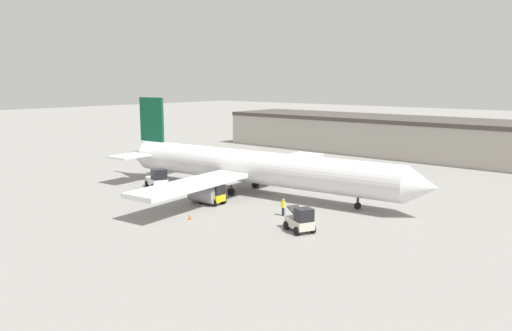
{
  "coord_description": "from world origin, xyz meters",
  "views": [
    {
      "loc": [
        37.63,
        -43.9,
        13.23
      ],
      "look_at": [
        0.0,
        0.0,
        3.39
      ],
      "focal_mm": 35.0,
      "sensor_mm": 36.0,
      "label": 1
    }
  ],
  "objects_px": {
    "pushback_tug": "(157,179)",
    "safety_cone_near": "(190,217)",
    "belt_loader_truck": "(301,220)",
    "airplane": "(249,167)",
    "baggage_tug": "(214,195)",
    "ground_crew_worker": "(283,207)"
  },
  "relations": [
    {
      "from": "pushback_tug",
      "to": "baggage_tug",
      "type": "bearing_deg",
      "value": 14.5
    },
    {
      "from": "baggage_tug",
      "to": "ground_crew_worker",
      "type": "bearing_deg",
      "value": 7.1
    },
    {
      "from": "belt_loader_truck",
      "to": "pushback_tug",
      "type": "height_order",
      "value": "pushback_tug"
    },
    {
      "from": "airplane",
      "to": "belt_loader_truck",
      "type": "xyz_separation_m",
      "value": [
        13.9,
        -8.91,
        -2.05
      ]
    },
    {
      "from": "baggage_tug",
      "to": "belt_loader_truck",
      "type": "height_order",
      "value": "belt_loader_truck"
    },
    {
      "from": "belt_loader_truck",
      "to": "airplane",
      "type": "bearing_deg",
      "value": 172.43
    },
    {
      "from": "airplane",
      "to": "baggage_tug",
      "type": "height_order",
      "value": "airplane"
    },
    {
      "from": "baggage_tug",
      "to": "pushback_tug",
      "type": "bearing_deg",
      "value": 173.29
    },
    {
      "from": "ground_crew_worker",
      "to": "belt_loader_truck",
      "type": "bearing_deg",
      "value": 124.77
    },
    {
      "from": "ground_crew_worker",
      "to": "pushback_tug",
      "type": "xyz_separation_m",
      "value": [
        -19.68,
        -0.02,
        0.24
      ]
    },
    {
      "from": "belt_loader_truck",
      "to": "safety_cone_near",
      "type": "xyz_separation_m",
      "value": [
        -10.43,
        -3.73,
        -0.79
      ]
    },
    {
      "from": "baggage_tug",
      "to": "airplane",
      "type": "bearing_deg",
      "value": 96.16
    },
    {
      "from": "safety_cone_near",
      "to": "pushback_tug",
      "type": "bearing_deg",
      "value": 152.97
    },
    {
      "from": "ground_crew_worker",
      "to": "baggage_tug",
      "type": "xyz_separation_m",
      "value": [
        -8.6,
        -1.18,
        0.1
      ]
    },
    {
      "from": "pushback_tug",
      "to": "safety_cone_near",
      "type": "height_order",
      "value": "pushback_tug"
    },
    {
      "from": "baggage_tug",
      "to": "belt_loader_truck",
      "type": "distance_m",
      "value": 13.25
    },
    {
      "from": "pushback_tug",
      "to": "safety_cone_near",
      "type": "xyz_separation_m",
      "value": [
        13.74,
        -7.01,
        -0.89
      ]
    },
    {
      "from": "airplane",
      "to": "ground_crew_worker",
      "type": "distance_m",
      "value": 11.18
    },
    {
      "from": "pushback_tug",
      "to": "safety_cone_near",
      "type": "bearing_deg",
      "value": -6.55
    },
    {
      "from": "airplane",
      "to": "safety_cone_near",
      "type": "height_order",
      "value": "airplane"
    },
    {
      "from": "pushback_tug",
      "to": "safety_cone_near",
      "type": "distance_m",
      "value": 15.45
    },
    {
      "from": "safety_cone_near",
      "to": "baggage_tug",
      "type": "bearing_deg",
      "value": 114.44
    }
  ]
}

